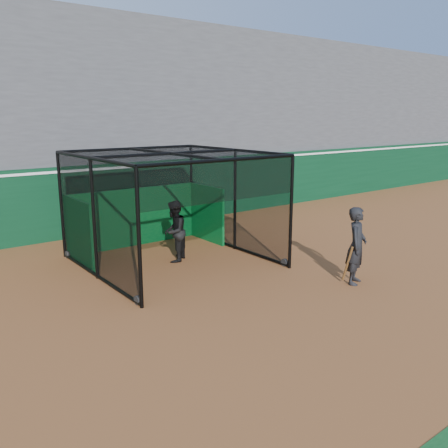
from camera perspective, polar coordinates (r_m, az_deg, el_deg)
ground at (r=11.11m, az=3.94°, el=-9.33°), size 120.00×120.00×0.00m
outfield_wall at (r=17.81m, az=-14.36°, el=3.13°), size 50.00×0.50×2.50m
grandstand at (r=21.09m, az=-19.03°, el=13.02°), size 50.00×7.85×8.95m
batting_cage at (r=13.64m, az=-6.35°, el=1.77°), size 4.73×5.03×3.16m
batter at (r=13.88m, az=-6.00°, el=-0.88°), size 1.11×1.09×1.80m
on_deck_player at (r=12.42m, az=15.65°, el=-2.55°), size 0.86×0.76×1.98m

